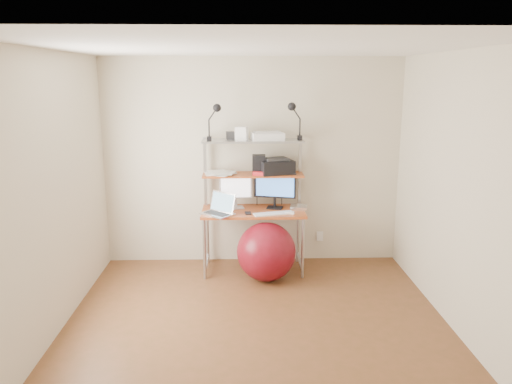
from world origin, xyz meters
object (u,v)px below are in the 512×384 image
(exercise_ball, at_px, (266,252))
(printer, at_px, (276,166))
(monitor_black, at_px, (275,187))
(laptop, at_px, (220,209))
(monitor_silver, at_px, (236,189))

(exercise_ball, bearing_deg, printer, 72.77)
(printer, relative_size, exercise_ball, 0.67)
(monitor_black, height_order, laptop, monitor_black)
(laptop, xyz_separation_m, printer, (0.66, 0.27, 0.45))
(laptop, relative_size, exercise_ball, 0.67)
(monitor_black, relative_size, exercise_ball, 0.75)
(monitor_black, bearing_deg, exercise_ball, -92.18)
(monitor_black, bearing_deg, monitor_silver, -167.73)
(printer, bearing_deg, exercise_ball, -124.12)
(laptop, distance_m, printer, 0.84)
(monitor_silver, bearing_deg, exercise_ball, -61.58)
(monitor_silver, xyz_separation_m, exercise_ball, (0.34, -0.42, -0.64))
(laptop, bearing_deg, exercise_ball, 24.74)
(monitor_silver, distance_m, exercise_ball, 0.84)
(monitor_black, distance_m, laptop, 0.72)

